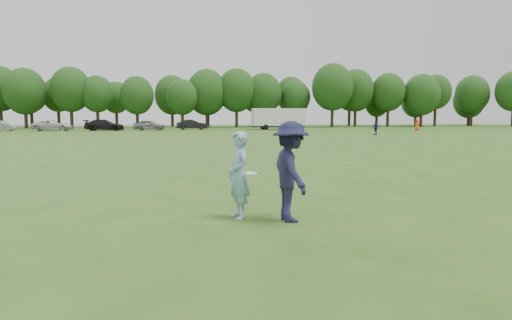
% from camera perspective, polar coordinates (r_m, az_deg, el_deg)
% --- Properties ---
extents(ground, '(200.00, 200.00, 0.00)m').
position_cam_1_polar(ground, '(9.04, 4.83, -7.67)').
color(ground, '#295317').
rests_on(ground, ground).
extents(thrower, '(0.57, 0.72, 1.75)m').
position_cam_1_polar(thrower, '(9.14, -2.18, -1.91)').
color(thrower, '#82A8C9').
rests_on(thrower, ground).
extents(defender, '(0.83, 1.33, 1.97)m').
position_cam_1_polar(defender, '(8.91, 4.37, -1.43)').
color(defender, '#1B1C3C').
rests_on(defender, ground).
extents(player_far_b, '(0.64, 0.97, 1.54)m').
position_cam_1_polar(player_far_b, '(51.30, 14.72, 3.90)').
color(player_far_b, navy).
rests_on(player_far_b, ground).
extents(player_far_c, '(0.89, 0.66, 1.65)m').
position_cam_1_polar(player_far_c, '(68.94, 19.46, 4.18)').
color(player_far_c, '#F1491C').
rests_on(player_far_c, ground).
extents(car_b, '(4.47, 2.07, 1.42)m').
position_cam_1_polar(car_b, '(71.87, -29.40, 3.74)').
color(car_b, gray).
rests_on(car_b, ground).
extents(car_c, '(5.42, 2.65, 1.48)m').
position_cam_1_polar(car_c, '(69.39, -24.05, 3.96)').
color(car_c, silver).
rests_on(car_c, ground).
extents(car_d, '(5.59, 2.68, 1.57)m').
position_cam_1_polar(car_d, '(67.93, -18.42, 4.17)').
color(car_d, black).
rests_on(car_d, ground).
extents(car_e, '(4.60, 2.33, 1.50)m').
position_cam_1_polar(car_e, '(67.71, -13.21, 4.27)').
color(car_e, gray).
rests_on(car_e, ground).
extents(car_f, '(4.67, 1.74, 1.52)m').
position_cam_1_polar(car_f, '(69.02, -7.99, 4.39)').
color(car_f, black).
rests_on(car_f, ground).
extents(field_cone, '(0.28, 0.28, 0.30)m').
position_cam_1_polar(field_cone, '(61.02, 15.45, 3.53)').
color(field_cone, '#FF440D').
rests_on(field_cone, ground).
extents(disc_in_play, '(0.30, 0.30, 0.06)m').
position_cam_1_polar(disc_in_play, '(8.93, -0.64, -1.68)').
color(disc_in_play, white).
rests_on(disc_in_play, ground).
extents(cargo_trailer, '(9.00, 2.75, 3.20)m').
position_cam_1_polar(cargo_trailer, '(69.50, 2.83, 5.28)').
color(cargo_trailer, white).
rests_on(cargo_trailer, ground).
extents(treeline, '(130.35, 18.39, 11.74)m').
position_cam_1_polar(treeline, '(85.67, -6.26, 8.30)').
color(treeline, '#332114').
rests_on(treeline, ground).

